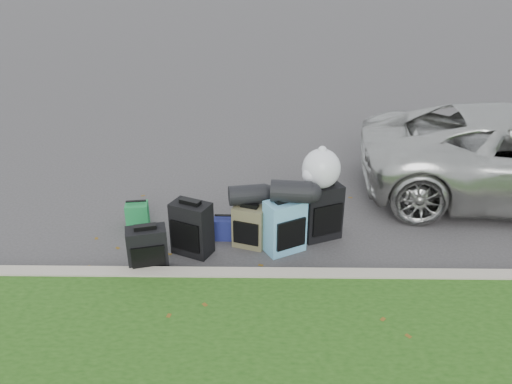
{
  "coord_description": "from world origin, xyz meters",
  "views": [
    {
      "loc": [
        -0.02,
        -5.57,
        3.32
      ],
      "look_at": [
        -0.1,
        0.2,
        0.55
      ],
      "focal_mm": 35.0,
      "sensor_mm": 36.0,
      "label": 1
    }
  ],
  "objects_px": {
    "suitcase_small_black": "(148,250)",
    "suitcase_teal": "(285,226)",
    "suitcase_olive": "(250,226)",
    "suitcase_large_black_right": "(321,212)",
    "suitcase_large_black_left": "(192,228)",
    "tote_green": "(137,215)",
    "tote_navy": "(225,228)"
  },
  "relations": [
    {
      "from": "suitcase_large_black_left",
      "to": "suitcase_teal",
      "type": "xyz_separation_m",
      "value": [
        1.12,
        0.06,
        0.0
      ]
    },
    {
      "from": "suitcase_large_black_left",
      "to": "tote_navy",
      "type": "bearing_deg",
      "value": 68.87
    },
    {
      "from": "tote_green",
      "to": "suitcase_olive",
      "type": "bearing_deg",
      "value": -25.08
    },
    {
      "from": "suitcase_teal",
      "to": "tote_navy",
      "type": "height_order",
      "value": "suitcase_teal"
    },
    {
      "from": "suitcase_large_black_right",
      "to": "suitcase_large_black_left",
      "type": "bearing_deg",
      "value": 170.41
    },
    {
      "from": "suitcase_small_black",
      "to": "tote_navy",
      "type": "relative_size",
      "value": 1.96
    },
    {
      "from": "tote_navy",
      "to": "suitcase_small_black",
      "type": "bearing_deg",
      "value": -136.04
    },
    {
      "from": "suitcase_large_black_left",
      "to": "suitcase_large_black_right",
      "type": "xyz_separation_m",
      "value": [
        1.6,
        0.39,
        0.03
      ]
    },
    {
      "from": "tote_green",
      "to": "tote_navy",
      "type": "distance_m",
      "value": 1.22
    },
    {
      "from": "suitcase_olive",
      "to": "tote_green",
      "type": "relative_size",
      "value": 1.62
    },
    {
      "from": "suitcase_large_black_left",
      "to": "tote_green",
      "type": "bearing_deg",
      "value": 166.65
    },
    {
      "from": "suitcase_olive",
      "to": "tote_navy",
      "type": "bearing_deg",
      "value": 169.94
    },
    {
      "from": "suitcase_olive",
      "to": "suitcase_teal",
      "type": "xyz_separation_m",
      "value": [
        0.43,
        -0.11,
        0.07
      ]
    },
    {
      "from": "suitcase_large_black_left",
      "to": "suitcase_teal",
      "type": "height_order",
      "value": "suitcase_teal"
    },
    {
      "from": "suitcase_large_black_left",
      "to": "suitcase_olive",
      "type": "distance_m",
      "value": 0.71
    },
    {
      "from": "suitcase_large_black_left",
      "to": "tote_navy",
      "type": "height_order",
      "value": "suitcase_large_black_left"
    },
    {
      "from": "tote_green",
      "to": "suitcase_teal",
      "type": "bearing_deg",
      "value": -24.43
    },
    {
      "from": "suitcase_small_black",
      "to": "suitcase_teal",
      "type": "distance_m",
      "value": 1.64
    },
    {
      "from": "suitcase_small_black",
      "to": "suitcase_large_black_left",
      "type": "distance_m",
      "value": 0.61
    },
    {
      "from": "suitcase_large_black_left",
      "to": "suitcase_large_black_right",
      "type": "distance_m",
      "value": 1.64
    },
    {
      "from": "tote_green",
      "to": "tote_navy",
      "type": "relative_size",
      "value": 1.17
    },
    {
      "from": "suitcase_small_black",
      "to": "suitcase_olive",
      "type": "xyz_separation_m",
      "value": [
        1.14,
        0.58,
        -0.01
      ]
    },
    {
      "from": "suitcase_small_black",
      "to": "suitcase_teal",
      "type": "height_order",
      "value": "suitcase_teal"
    },
    {
      "from": "suitcase_small_black",
      "to": "tote_green",
      "type": "xyz_separation_m",
      "value": [
        -0.37,
        1.05,
        -0.11
      ]
    },
    {
      "from": "suitcase_large_black_right",
      "to": "tote_navy",
      "type": "bearing_deg",
      "value": 158.42
    },
    {
      "from": "suitcase_teal",
      "to": "suitcase_large_black_left",
      "type": "bearing_deg",
      "value": 154.61
    },
    {
      "from": "suitcase_large_black_left",
      "to": "suitcase_large_black_right",
      "type": "height_order",
      "value": "suitcase_large_black_right"
    },
    {
      "from": "tote_navy",
      "to": "tote_green",
      "type": "bearing_deg",
      "value": 167.13
    },
    {
      "from": "suitcase_olive",
      "to": "suitcase_large_black_right",
      "type": "xyz_separation_m",
      "value": [
        0.91,
        0.22,
        0.09
      ]
    },
    {
      "from": "suitcase_olive",
      "to": "suitcase_small_black",
      "type": "bearing_deg",
      "value": -134.34
    },
    {
      "from": "suitcase_olive",
      "to": "suitcase_large_black_right",
      "type": "distance_m",
      "value": 0.94
    },
    {
      "from": "suitcase_olive",
      "to": "tote_navy",
      "type": "height_order",
      "value": "suitcase_olive"
    }
  ]
}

